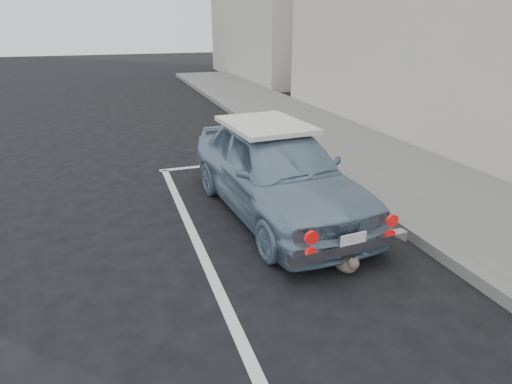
% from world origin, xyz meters
% --- Properties ---
extents(pline_front, '(3.00, 0.12, 0.01)m').
position_xyz_m(pline_front, '(0.50, 6.50, 0.00)').
color(pline_front, silver).
rests_on(pline_front, ground).
extents(pline_side, '(0.12, 7.00, 0.01)m').
position_xyz_m(pline_side, '(-0.90, 3.00, 0.00)').
color(pline_side, silver).
rests_on(pline_side, ground).
extents(retro_coupe, '(1.88, 4.09, 1.36)m').
position_xyz_m(retro_coupe, '(0.45, 3.96, 0.69)').
color(retro_coupe, '#758FA7').
rests_on(retro_coupe, ground).
extents(cat, '(0.26, 0.53, 0.28)m').
position_xyz_m(cat, '(0.61, 2.11, 0.13)').
color(cat, '#6F6455').
rests_on(cat, ground).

